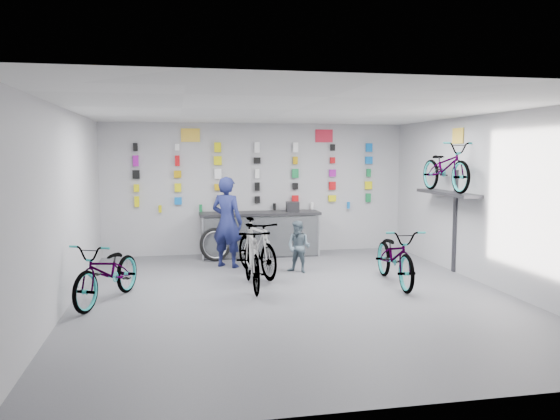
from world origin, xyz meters
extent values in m
plane|color=#57575D|center=(0.00, 0.00, 0.00)|extent=(8.00, 8.00, 0.00)
plane|color=white|center=(0.00, 0.00, 3.00)|extent=(8.00, 8.00, 0.00)
plane|color=#B6B6B8|center=(0.00, 4.00, 1.50)|extent=(7.00, 0.00, 7.00)
plane|color=#B6B6B8|center=(0.00, -4.00, 1.50)|extent=(7.00, 0.00, 7.00)
plane|color=#B6B6B8|center=(-3.50, 0.00, 1.50)|extent=(0.00, 8.00, 8.00)
plane|color=#B6B6B8|center=(3.50, 0.00, 1.50)|extent=(0.00, 8.00, 8.00)
cube|color=black|center=(0.00, 3.55, 0.45)|extent=(2.60, 0.60, 0.90)
cube|color=silver|center=(0.00, 3.25, 0.48)|extent=(2.60, 0.02, 0.90)
cube|color=silver|center=(-1.30, 3.25, 0.48)|extent=(0.04, 0.04, 0.96)
cube|color=silver|center=(1.30, 3.25, 0.48)|extent=(0.04, 0.04, 0.96)
cube|color=black|center=(0.00, 3.55, 0.97)|extent=(2.70, 0.66, 0.06)
cube|color=yellow|center=(-2.70, 3.93, 1.25)|extent=(0.10, 0.06, 0.23)
cube|color=blue|center=(-1.80, 3.93, 1.25)|extent=(0.16, 0.06, 0.16)
cube|color=black|center=(-0.90, 3.93, 1.25)|extent=(0.09, 0.06, 0.15)
cube|color=black|center=(0.00, 3.93, 1.25)|extent=(0.12, 0.06, 0.16)
cube|color=red|center=(0.90, 3.93, 1.25)|extent=(0.15, 0.06, 0.17)
cube|color=yellow|center=(1.80, 3.93, 1.25)|extent=(0.18, 0.06, 0.14)
cube|color=#147A3C|center=(2.70, 3.93, 1.25)|extent=(0.11, 0.06, 0.20)
cube|color=yellow|center=(-2.70, 3.93, 1.55)|extent=(0.11, 0.06, 0.16)
cube|color=yellow|center=(-1.80, 3.93, 1.55)|extent=(0.14, 0.06, 0.18)
cube|color=#CA9908|center=(-0.90, 3.93, 1.55)|extent=(0.17, 0.06, 0.14)
cube|color=black|center=(0.00, 3.93, 1.55)|extent=(0.11, 0.06, 0.20)
cube|color=black|center=(0.90, 3.93, 1.55)|extent=(0.13, 0.06, 0.15)
cube|color=red|center=(1.80, 3.93, 1.55)|extent=(0.16, 0.06, 0.19)
cube|color=yellow|center=(2.70, 3.93, 1.55)|extent=(0.17, 0.06, 0.18)
cube|color=black|center=(-2.70, 3.93, 1.85)|extent=(0.15, 0.06, 0.19)
cube|color=#CA9908|center=(-1.80, 3.93, 1.85)|extent=(0.16, 0.06, 0.16)
cube|color=white|center=(-0.90, 3.93, 1.85)|extent=(0.15, 0.06, 0.22)
cube|color=white|center=(0.00, 3.93, 1.85)|extent=(0.09, 0.06, 0.21)
cube|color=#147A3C|center=(0.90, 3.93, 1.85)|extent=(0.15, 0.06, 0.21)
cube|color=#A613A2|center=(1.80, 3.93, 1.85)|extent=(0.15, 0.06, 0.17)
cube|color=#147A3C|center=(2.70, 3.93, 1.85)|extent=(0.10, 0.06, 0.19)
cube|color=#A613A2|center=(-2.70, 3.93, 2.15)|extent=(0.12, 0.06, 0.24)
cube|color=red|center=(-1.80, 3.93, 2.15)|extent=(0.10, 0.06, 0.24)
cube|color=yellow|center=(-0.90, 3.93, 2.15)|extent=(0.17, 0.06, 0.20)
cube|color=black|center=(0.00, 3.93, 2.15)|extent=(0.15, 0.06, 0.14)
cube|color=#CA9908|center=(0.90, 3.93, 2.15)|extent=(0.10, 0.06, 0.18)
cube|color=red|center=(1.80, 3.93, 2.15)|extent=(0.12, 0.06, 0.14)
cube|color=blue|center=(2.70, 3.93, 2.15)|extent=(0.17, 0.06, 0.17)
cube|color=black|center=(-2.70, 3.93, 2.45)|extent=(0.10, 0.06, 0.18)
cube|color=white|center=(-1.80, 3.93, 2.45)|extent=(0.10, 0.06, 0.15)
cube|color=yellow|center=(-0.90, 3.93, 2.45)|extent=(0.15, 0.06, 0.22)
cube|color=white|center=(0.00, 3.93, 2.45)|extent=(0.11, 0.06, 0.24)
cube|color=white|center=(0.90, 3.93, 2.45)|extent=(0.12, 0.06, 0.23)
cube|color=black|center=(1.80, 3.93, 2.45)|extent=(0.10, 0.06, 0.15)
cube|color=blue|center=(2.70, 3.93, 2.45)|extent=(0.15, 0.06, 0.20)
cylinder|color=yellow|center=(-2.20, 3.91, 1.08)|extent=(0.07, 0.07, 0.16)
cylinder|color=#147A3C|center=(-1.30, 3.91, 1.08)|extent=(0.07, 0.07, 0.16)
cylinder|color=black|center=(0.40, 3.91, 1.08)|extent=(0.07, 0.07, 0.16)
cylinder|color=white|center=(1.30, 3.91, 1.08)|extent=(0.07, 0.07, 0.16)
cylinder|color=blue|center=(2.20, 3.91, 1.08)|extent=(0.07, 0.07, 0.16)
cube|color=#333338|center=(3.30, 1.20, 1.55)|extent=(0.38, 1.90, 0.06)
cube|color=#333338|center=(3.48, 1.20, 1.00)|extent=(0.04, 0.10, 2.00)
cube|color=yellow|center=(-1.50, 3.98, 2.72)|extent=(0.42, 0.02, 0.30)
cube|color=red|center=(1.60, 3.98, 2.72)|extent=(0.42, 0.02, 0.30)
cube|color=yellow|center=(3.48, 1.20, 2.65)|extent=(0.02, 0.40, 0.30)
imported|color=gray|center=(-2.92, 0.20, 0.49)|extent=(1.33, 1.97, 0.98)
imported|color=gray|center=(-0.60, 0.64, 0.55)|extent=(0.54, 1.82, 1.09)
imported|color=gray|center=(1.94, 0.46, 0.51)|extent=(0.84, 2.00, 1.02)
imported|color=gray|center=(-0.36, 1.64, 0.54)|extent=(0.95, 1.88, 1.09)
imported|color=gray|center=(3.25, 1.20, 2.05)|extent=(0.63, 1.80, 0.95)
imported|color=#171D4D|center=(-0.84, 2.51, 0.93)|extent=(0.81, 0.75, 1.85)
imported|color=#4E616E|center=(0.47, 1.70, 0.51)|extent=(0.62, 0.61, 1.01)
torus|color=black|center=(-1.04, 3.17, 0.36)|extent=(0.76, 0.48, 0.73)
torus|color=silver|center=(-1.04, 3.17, 0.36)|extent=(0.60, 0.36, 0.59)
cube|color=black|center=(0.75, 3.55, 1.11)|extent=(0.30, 0.32, 0.22)
camera|label=1|loc=(-1.89, -8.49, 2.33)|focal=35.00mm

